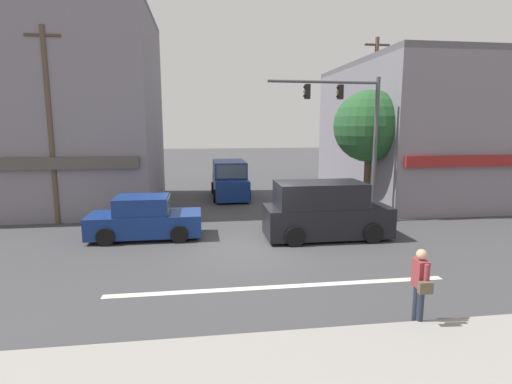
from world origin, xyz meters
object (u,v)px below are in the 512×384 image
object	(u,v)px
street_tree	(369,127)
van_parked_curbside	(325,212)
utility_pole_far_right	(374,118)
sedan_crossing_center	(145,219)
utility_pole_near_left	(50,124)
pedestrian_foreground_with_bag	(420,283)
traffic_light_mast	(355,125)
van_waiting_far	(230,180)

from	to	relation	value
street_tree	van_parked_curbside	world-z (taller)	street_tree
street_tree	utility_pole_far_right	world-z (taller)	utility_pole_far_right
utility_pole_far_right	sedan_crossing_center	world-z (taller)	utility_pole_far_right
street_tree	utility_pole_near_left	distance (m)	14.18
sedan_crossing_center	van_parked_curbside	distance (m)	6.70
pedestrian_foreground_with_bag	utility_pole_far_right	bearing A→B (deg)	69.84
utility_pole_near_left	utility_pole_far_right	xyz separation A→B (m)	(15.77, 3.75, 0.38)
utility_pole_near_left	pedestrian_foreground_with_bag	xyz separation A→B (m)	(10.54, -10.47, -3.26)
van_parked_curbside	street_tree	bearing A→B (deg)	51.10
utility_pole_far_right	traffic_light_mast	distance (m)	5.78
pedestrian_foreground_with_bag	utility_pole_near_left	bearing A→B (deg)	135.19
van_waiting_far	pedestrian_foreground_with_bag	bearing A→B (deg)	-80.14
pedestrian_foreground_with_bag	sedan_crossing_center	bearing A→B (deg)	130.42
utility_pole_far_right	van_parked_curbside	world-z (taller)	utility_pole_far_right
traffic_light_mast	street_tree	bearing A→B (deg)	50.88
sedan_crossing_center	van_waiting_far	size ratio (longest dim) A/B	0.89
street_tree	traffic_light_mast	bearing A→B (deg)	-129.12
utility_pole_far_right	van_parked_curbside	xyz separation A→B (m)	(-5.12, -7.49, -3.58)
utility_pole_near_left	traffic_light_mast	distance (m)	12.78
street_tree	utility_pole_far_right	xyz separation A→B (m)	(1.60, 3.12, 0.48)
utility_pole_near_left	van_parked_curbside	xyz separation A→B (m)	(10.64, -3.74, -3.20)
utility_pole_far_right	traffic_light_mast	size ratio (longest dim) A/B	1.43
utility_pole_near_left	street_tree	bearing A→B (deg)	2.54
sedan_crossing_center	traffic_light_mast	bearing A→B (deg)	10.81
sedan_crossing_center	pedestrian_foreground_with_bag	bearing A→B (deg)	-49.58
utility_pole_near_left	traffic_light_mast	world-z (taller)	utility_pole_near_left
utility_pole_near_left	van_waiting_far	world-z (taller)	utility_pole_near_left
traffic_light_mast	utility_pole_near_left	bearing A→B (deg)	174.85
van_parked_curbside	pedestrian_foreground_with_bag	xyz separation A→B (m)	(-0.10, -6.73, -0.05)
van_waiting_far	van_parked_curbside	bearing A→B (deg)	-72.61
utility_pole_far_right	van_waiting_far	world-z (taller)	utility_pole_far_right
sedan_crossing_center	utility_pole_far_right	bearing A→B (deg)	29.18
street_tree	van_waiting_far	world-z (taller)	street_tree
utility_pole_far_right	sedan_crossing_center	distance (m)	14.01
van_parked_curbside	pedestrian_foreground_with_bag	world-z (taller)	van_parked_curbside
street_tree	pedestrian_foreground_with_bag	distance (m)	12.10
street_tree	utility_pole_far_right	size ratio (longest dim) A/B	0.66
van_waiting_far	utility_pole_near_left	bearing A→B (deg)	-145.52
van_waiting_far	sedan_crossing_center	bearing A→B (deg)	-114.84
traffic_light_mast	pedestrian_foreground_with_bag	bearing A→B (deg)	-103.17
traffic_light_mast	van_parked_curbside	bearing A→B (deg)	-128.76
traffic_light_mast	pedestrian_foreground_with_bag	xyz separation A→B (m)	(-2.18, -9.33, -3.22)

